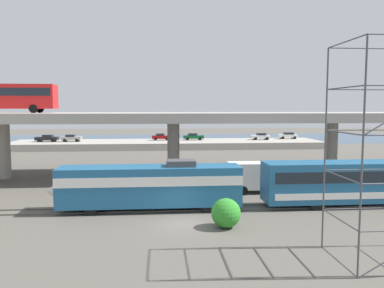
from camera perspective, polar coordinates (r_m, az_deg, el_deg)
ground_plane at (r=29.02m, az=-1.29°, el=-11.68°), size 260.00×260.00×0.00m
rail_strip_near at (r=32.13m, az=-1.65°, el=-9.87°), size 110.00×0.12×0.12m
rail_strip_far at (r=33.56m, az=-1.80°, el=-9.21°), size 110.00×0.12×0.12m
train_locomotive at (r=32.35m, az=-7.53°, el=-5.93°), size 15.99×3.04×4.18m
highway_overpass at (r=47.74m, az=-2.78°, el=3.73°), size 96.00×12.79×7.90m
transit_bus_on_overpass at (r=51.35m, az=-26.06°, el=6.46°), size 12.00×2.68×3.40m
service_truck_west at (r=39.46m, az=9.97°, el=-4.73°), size 6.80×2.46×3.04m
scaffolding_tower at (r=23.21m, az=26.16°, el=-0.25°), size 4.34×4.34×12.05m
pier_parking_lot at (r=83.08m, az=-3.62°, el=-0.02°), size 65.82×12.87×1.39m
parked_car_0 at (r=87.23m, az=10.12°, el=1.14°), size 4.20×1.94×1.50m
parked_car_1 at (r=85.06m, az=-4.61°, el=1.09°), size 4.03×1.84×1.50m
parked_car_2 at (r=90.98m, az=14.01°, el=1.23°), size 4.48×1.86×1.50m
parked_car_3 at (r=86.35m, az=-20.66°, el=0.83°), size 4.57×1.98×1.50m
parked_car_4 at (r=85.25m, az=0.19°, el=1.12°), size 4.51×1.88×1.50m
parked_car_5 at (r=84.98m, az=-17.44°, el=0.86°), size 4.05×1.88×1.50m
harbor_water at (r=106.05m, az=-3.87°, el=0.78°), size 140.00×36.00×0.01m
shrub_right at (r=27.88m, az=5.05°, el=-10.15°), size 2.11×2.11×2.11m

